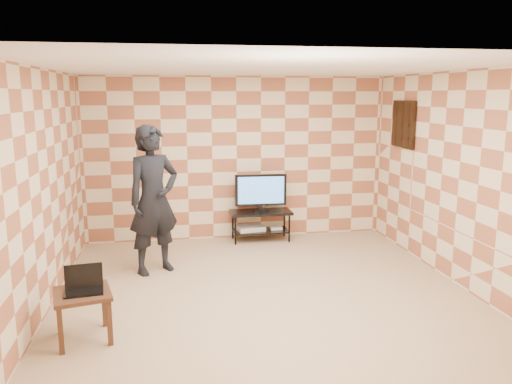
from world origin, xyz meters
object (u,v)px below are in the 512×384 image
Objects in this scene: tv_stand at (261,219)px; side_table at (82,300)px; person at (154,200)px; tv at (261,191)px.

tv_stand is 1.59× the size of side_table.
side_table is 2.07m from person.
tv_stand is 3.88m from side_table.
tv is at bearing 52.88° from side_table.
tv_stand is at bearing 52.91° from side_table.
side_table is at bearing -139.25° from person.
tv is 2.09m from person.
tv reaches higher than tv_stand.
person is at bearing -144.03° from tv.
tv is 3.90m from side_table.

